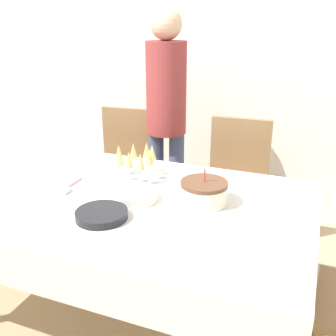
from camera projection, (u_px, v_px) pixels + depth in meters
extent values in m
plane|color=tan|center=(123.00, 317.00, 2.20)|extent=(12.00, 12.00, 0.00)
cube|color=silver|center=(210.00, 47.00, 3.10)|extent=(8.00, 0.05, 2.70)
cube|color=silver|center=(117.00, 198.00, 1.94)|extent=(1.85, 1.07, 0.03)
cube|color=silver|center=(118.00, 215.00, 1.97)|extent=(1.88, 1.10, 0.21)
cylinder|color=olive|center=(44.00, 200.00, 2.78)|extent=(0.06, 0.06, 0.72)
cylinder|color=olive|center=(298.00, 249.00, 2.19)|extent=(0.06, 0.06, 0.72)
cube|color=olive|center=(120.00, 184.00, 2.87)|extent=(0.45, 0.45, 0.04)
cube|color=olive|center=(129.00, 141.00, 2.94)|extent=(0.40, 0.07, 0.50)
cylinder|color=olive|center=(135.00, 226.00, 2.74)|extent=(0.04, 0.04, 0.41)
cylinder|color=olive|center=(89.00, 219.00, 2.83)|extent=(0.04, 0.04, 0.41)
cylinder|color=olive|center=(152.00, 204.00, 3.06)|extent=(0.04, 0.04, 0.41)
cylinder|color=olive|center=(110.00, 199.00, 3.16)|extent=(0.04, 0.04, 0.41)
cube|color=olive|center=(232.00, 202.00, 2.58)|extent=(0.44, 0.44, 0.04)
cube|color=olive|center=(240.00, 154.00, 2.66)|extent=(0.40, 0.05, 0.50)
cylinder|color=olive|center=(253.00, 251.00, 2.45)|extent=(0.04, 0.04, 0.41)
cylinder|color=olive|center=(198.00, 241.00, 2.56)|extent=(0.04, 0.04, 0.41)
cylinder|color=olive|center=(260.00, 224.00, 2.77)|extent=(0.04, 0.04, 0.41)
cylinder|color=olive|center=(210.00, 216.00, 2.88)|extent=(0.04, 0.04, 0.41)
cylinder|color=olive|center=(319.00, 311.00, 1.95)|extent=(0.04, 0.04, 0.41)
cylinder|color=silver|center=(204.00, 194.00, 1.84)|extent=(0.22, 0.22, 0.09)
cylinder|color=brown|center=(204.00, 184.00, 1.82)|extent=(0.22, 0.22, 0.02)
cylinder|color=#E53F3F|center=(205.00, 176.00, 1.81)|extent=(0.01, 0.01, 0.06)
sphere|color=#F9CC4C|center=(205.00, 168.00, 1.79)|extent=(0.01, 0.01, 0.01)
cylinder|color=silver|center=(137.00, 178.00, 2.13)|extent=(0.31, 0.31, 0.01)
cylinder|color=silver|center=(150.00, 179.00, 2.10)|extent=(0.05, 0.05, 0.00)
cylinder|color=silver|center=(150.00, 172.00, 2.09)|extent=(0.01, 0.01, 0.08)
cone|color=#E0CC72|center=(149.00, 157.00, 2.06)|extent=(0.04, 0.04, 0.08)
cylinder|color=silver|center=(153.00, 174.00, 2.17)|extent=(0.05, 0.05, 0.00)
cylinder|color=silver|center=(152.00, 167.00, 2.16)|extent=(0.01, 0.01, 0.08)
cone|color=#E0CC72|center=(152.00, 152.00, 2.13)|extent=(0.04, 0.04, 0.08)
cylinder|color=silver|center=(147.00, 171.00, 2.21)|extent=(0.05, 0.05, 0.00)
cylinder|color=silver|center=(147.00, 164.00, 2.20)|extent=(0.01, 0.01, 0.08)
cone|color=#E0CC72|center=(147.00, 150.00, 2.17)|extent=(0.04, 0.04, 0.08)
cylinder|color=silver|center=(134.00, 172.00, 2.20)|extent=(0.05, 0.05, 0.00)
cylinder|color=silver|center=(134.00, 165.00, 2.19)|extent=(0.01, 0.01, 0.08)
cone|color=#E0CC72|center=(133.00, 150.00, 2.16)|extent=(0.04, 0.04, 0.08)
cylinder|color=silver|center=(120.00, 174.00, 2.17)|extent=(0.05, 0.05, 0.00)
cylinder|color=silver|center=(120.00, 167.00, 2.16)|extent=(0.01, 0.01, 0.08)
cone|color=#E0CC72|center=(119.00, 152.00, 2.13)|extent=(0.04, 0.04, 0.08)
cylinder|color=silver|center=(121.00, 180.00, 2.09)|extent=(0.05, 0.05, 0.00)
cylinder|color=silver|center=(120.00, 173.00, 2.07)|extent=(0.01, 0.01, 0.08)
cone|color=#E0CC72|center=(120.00, 158.00, 2.04)|extent=(0.04, 0.04, 0.08)
cylinder|color=silver|center=(130.00, 183.00, 2.06)|extent=(0.05, 0.05, 0.00)
cylinder|color=silver|center=(130.00, 175.00, 2.05)|extent=(0.01, 0.01, 0.08)
cone|color=#E0CC72|center=(129.00, 159.00, 2.02)|extent=(0.04, 0.04, 0.08)
cylinder|color=silver|center=(141.00, 184.00, 2.04)|extent=(0.05, 0.05, 0.00)
cylinder|color=silver|center=(141.00, 176.00, 2.02)|extent=(0.01, 0.01, 0.08)
cone|color=#E0CC72|center=(141.00, 161.00, 1.99)|extent=(0.04, 0.04, 0.08)
cylinder|color=black|center=(102.00, 217.00, 1.71)|extent=(0.23, 0.23, 0.01)
cylinder|color=black|center=(102.00, 216.00, 1.71)|extent=(0.23, 0.23, 0.01)
cylinder|color=black|center=(102.00, 214.00, 1.71)|extent=(0.23, 0.23, 0.01)
cylinder|color=black|center=(102.00, 213.00, 1.71)|extent=(0.23, 0.23, 0.01)
cylinder|color=black|center=(101.00, 212.00, 1.70)|extent=(0.23, 0.23, 0.01)
cylinder|color=silver|center=(137.00, 200.00, 1.88)|extent=(0.19, 0.19, 0.01)
cylinder|color=silver|center=(137.00, 198.00, 1.88)|extent=(0.19, 0.19, 0.01)
cylinder|color=silver|center=(137.00, 197.00, 1.88)|extent=(0.19, 0.19, 0.01)
cylinder|color=silver|center=(137.00, 196.00, 1.87)|extent=(0.19, 0.19, 0.01)
cylinder|color=silver|center=(137.00, 194.00, 1.87)|extent=(0.19, 0.19, 0.01)
cylinder|color=silver|center=(137.00, 193.00, 1.87)|extent=(0.19, 0.19, 0.01)
cube|color=silver|center=(190.00, 223.00, 1.67)|extent=(0.29, 0.12, 0.00)
cube|color=silver|center=(55.00, 189.00, 1.98)|extent=(0.17, 0.07, 0.02)
cube|color=pink|center=(62.00, 181.00, 2.08)|extent=(0.15, 0.15, 0.01)
cylinder|color=#3F4C72|center=(157.00, 182.00, 2.99)|extent=(0.11, 0.11, 0.79)
cylinder|color=#3F4C72|center=(176.00, 185.00, 2.94)|extent=(0.11, 0.11, 0.79)
cylinder|color=maroon|center=(166.00, 89.00, 2.71)|extent=(0.28, 0.28, 0.63)
sphere|color=#D8B293|center=(166.00, 24.00, 2.56)|extent=(0.21, 0.21, 0.21)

